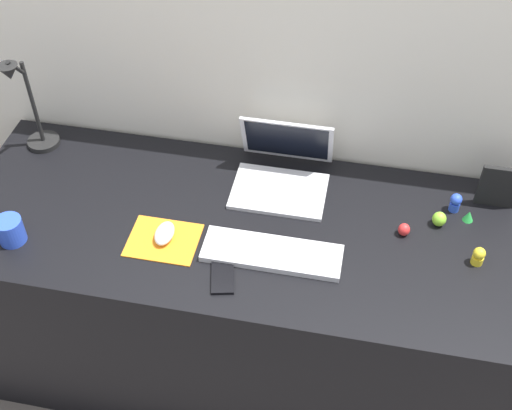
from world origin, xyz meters
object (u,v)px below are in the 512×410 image
(coffee_mug, at_px, (10,230))
(toy_figurine_lime, at_px, (439,219))
(picture_frame, at_px, (498,187))
(toy_figurine_green, at_px, (469,216))
(toy_figurine_red, at_px, (404,230))
(toy_figurine_blue, at_px, (455,202))
(keyboard, at_px, (272,253))
(laptop, at_px, (283,168))
(mouse, at_px, (164,233))
(desk_lamp, at_px, (28,108))
(cell_phone, at_px, (223,276))
(toy_figurine_yellow, at_px, (479,256))

(coffee_mug, distance_m, toy_figurine_lime, 1.29)
(picture_frame, xyz_separation_m, coffee_mug, (-1.42, -0.44, -0.03))
(toy_figurine_lime, relative_size, toy_figurine_green, 1.32)
(toy_figurine_red, height_order, toy_figurine_blue, toy_figurine_blue)
(toy_figurine_lime, bearing_deg, toy_figurine_green, 22.50)
(keyboard, xyz_separation_m, toy_figurine_blue, (0.52, 0.30, 0.02))
(laptop, relative_size, toy_figurine_red, 7.48)
(mouse, distance_m, toy_figurine_red, 0.72)
(desk_lamp, xyz_separation_m, coffee_mug, (0.10, -0.41, -0.14))
(keyboard, relative_size, cell_phone, 3.20)
(cell_phone, distance_m, toy_figurine_blue, 0.77)
(keyboard, bearing_deg, picture_frame, 28.31)
(desk_lamp, distance_m, coffee_mug, 0.44)
(laptop, relative_size, cell_phone, 2.34)
(toy_figurine_lime, distance_m, toy_figurine_green, 0.10)
(mouse, bearing_deg, toy_figurine_blue, 18.95)
(cell_phone, relative_size, toy_figurine_green, 3.54)
(keyboard, xyz_separation_m, toy_figurine_green, (0.57, 0.26, 0.01))
(toy_figurine_lime, distance_m, toy_figurine_red, 0.12)
(mouse, relative_size, toy_figurine_yellow, 1.62)
(keyboard, relative_size, coffee_mug, 5.00)
(toy_figurine_blue, bearing_deg, laptop, 176.91)
(toy_figurine_yellow, relative_size, toy_figurine_red, 1.48)
(picture_frame, bearing_deg, coffee_mug, -162.82)
(toy_figurine_red, bearing_deg, laptop, 157.55)
(mouse, distance_m, toy_figurine_green, 0.93)
(desk_lamp, distance_m, picture_frame, 1.52)
(coffee_mug, relative_size, toy_figurine_blue, 1.27)
(coffee_mug, height_order, toy_figurine_red, coffee_mug)
(laptop, bearing_deg, toy_figurine_green, -6.39)
(keyboard, relative_size, desk_lamp, 1.08)
(cell_phone, distance_m, picture_frame, 0.90)
(toy_figurine_yellow, height_order, toy_figurine_red, toy_figurine_yellow)
(picture_frame, bearing_deg, cell_phone, -149.35)
(toy_figurine_yellow, xyz_separation_m, toy_figurine_red, (-0.21, 0.07, -0.01))
(cell_phone, bearing_deg, toy_figurine_green, 15.09)
(keyboard, relative_size, toy_figurine_blue, 6.36)
(cell_phone, relative_size, toy_figurine_lime, 2.69)
(keyboard, distance_m, picture_frame, 0.74)
(mouse, relative_size, toy_figurine_green, 2.66)
(toy_figurine_lime, xyz_separation_m, toy_figurine_red, (-0.10, -0.06, -0.00))
(laptop, height_order, cell_phone, laptop)
(picture_frame, height_order, toy_figurine_yellow, picture_frame)
(keyboard, xyz_separation_m, picture_frame, (0.65, 0.35, 0.06))
(toy_figurine_yellow, relative_size, toy_figurine_blue, 0.92)
(picture_frame, relative_size, toy_figurine_yellow, 2.52)
(cell_phone, xyz_separation_m, toy_figurine_red, (0.50, 0.27, 0.02))
(toy_figurine_red, bearing_deg, keyboard, -156.56)
(toy_figurine_green, xyz_separation_m, toy_figurine_blue, (-0.04, 0.04, 0.02))
(laptop, relative_size, toy_figurine_blue, 4.65)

